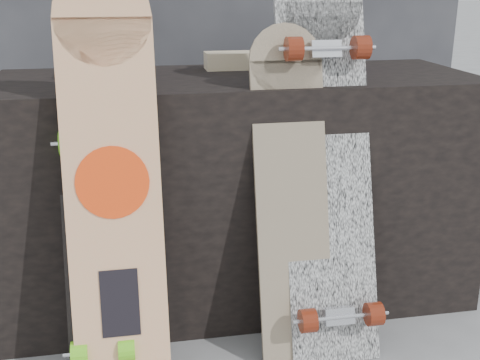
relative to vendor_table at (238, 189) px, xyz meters
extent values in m
cube|color=black|center=(0.00, 0.00, 0.00)|extent=(1.60, 0.60, 0.80)
cube|color=#6A3E7F|center=(-0.42, 0.01, 0.45)|extent=(0.18, 0.12, 0.10)
cube|color=#6A3E7F|center=(0.34, 0.06, 0.46)|extent=(0.14, 0.14, 0.12)
cube|color=#D1B78C|center=(0.02, 0.16, 0.43)|extent=(0.22, 0.10, 0.06)
cube|color=#D3B88E|center=(-0.42, -0.42, 0.11)|extent=(0.26, 0.25, 1.01)
cylinder|color=#D3B88E|center=(-0.42, -0.30, 0.61)|extent=(0.26, 0.08, 0.26)
cylinder|color=#FF4010|center=(-0.42, -0.41, 0.19)|extent=(0.20, 0.05, 0.19)
cube|color=black|center=(-0.42, -0.49, -0.13)|extent=(0.10, 0.05, 0.18)
cube|color=#D2B68F|center=(0.10, -0.37, 0.04)|extent=(0.22, 0.26, 0.88)
cylinder|color=#D2B68F|center=(0.10, -0.24, 0.48)|extent=(0.22, 0.07, 0.21)
cube|color=white|center=(0.21, -0.33, 0.12)|extent=(0.27, 0.34, 1.05)
cylinder|color=white|center=(0.21, -0.17, 0.64)|extent=(0.27, 0.10, 0.27)
cube|color=silver|center=(0.21, -0.49, -0.24)|extent=(0.09, 0.04, 0.06)
cylinder|color=maroon|center=(0.11, -0.51, -0.24)|extent=(0.04, 0.07, 0.07)
cylinder|color=maroon|center=(0.32, -0.51, -0.24)|extent=(0.05, 0.07, 0.07)
cube|color=silver|center=(0.21, -0.26, 0.51)|extent=(0.09, 0.04, 0.06)
cylinder|color=maroon|center=(0.11, -0.28, 0.52)|extent=(0.04, 0.07, 0.07)
cylinder|color=maroon|center=(0.32, -0.28, 0.52)|extent=(0.05, 0.07, 0.07)
cube|color=black|center=(-0.47, -0.34, -0.02)|extent=(0.20, 0.29, 0.76)
cylinder|color=black|center=(-0.47, -0.21, 0.36)|extent=(0.20, 0.08, 0.19)
cube|color=silver|center=(-0.47, -0.48, -0.28)|extent=(0.09, 0.05, 0.06)
cylinder|color=#69D41D|center=(-0.53, -0.50, -0.27)|extent=(0.04, 0.07, 0.07)
cylinder|color=#69D41D|center=(-0.41, -0.50, -0.27)|extent=(0.05, 0.07, 0.07)
cube|color=silver|center=(-0.47, -0.29, 0.27)|extent=(0.09, 0.05, 0.06)
cylinder|color=#69D41D|center=(-0.53, -0.30, 0.27)|extent=(0.04, 0.07, 0.07)
cylinder|color=#69D41D|center=(-0.41, -0.30, 0.27)|extent=(0.05, 0.07, 0.07)
camera|label=1|loc=(-0.36, -1.97, 0.71)|focal=45.00mm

